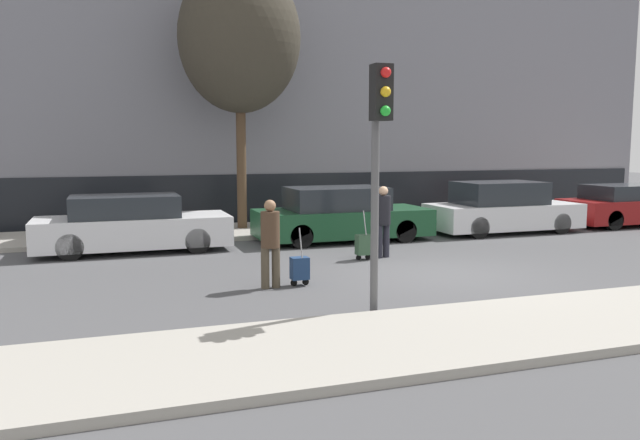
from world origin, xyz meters
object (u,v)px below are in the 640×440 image
object	(u,v)px
traffic_light	(379,139)
bare_tree_near_crossing	(240,38)
parked_car_0	(131,225)
parked_bicycle	(475,207)
trolley_left	(300,268)
pedestrian_right	(383,217)
parked_car_1	(341,216)
trolley_right	(363,245)
pedestrian_left	(270,239)
parked_car_2	(502,209)
parked_car_3	(628,206)

from	to	relation	value
traffic_light	bare_tree_near_crossing	bearing A→B (deg)	90.00
traffic_light	bare_tree_near_crossing	world-z (taller)	bare_tree_near_crossing
parked_car_0	parked_bicycle	distance (m)	11.35
trolley_left	pedestrian_right	size ratio (longest dim) A/B	0.65
trolley_left	traffic_light	world-z (taller)	traffic_light
parked_car_1	trolley_right	xyz separation A→B (m)	(-0.54, -2.81, -0.33)
bare_tree_near_crossing	parked_car_1	bearing A→B (deg)	-49.68
pedestrian_left	bare_tree_near_crossing	xyz separation A→B (m)	(1.05, 7.32, 4.66)
parked_car_2	trolley_right	world-z (taller)	parked_car_2
parked_car_2	parked_car_3	bearing A→B (deg)	0.95
parked_car_0	trolley_left	world-z (taller)	parked_car_0
pedestrian_right	parked_bicycle	size ratio (longest dim) A/B	0.92
traffic_light	parked_car_1	bearing A→B (deg)	73.19
parked_car_1	bare_tree_near_crossing	bearing A→B (deg)	130.32
bare_tree_near_crossing	pedestrian_right	bearing A→B (deg)	-67.72
pedestrian_left	parked_car_3	bearing A→B (deg)	-161.50
parked_car_0	trolley_left	xyz separation A→B (m)	(2.72, -4.82, -0.32)
parked_car_2	trolley_left	xyz separation A→B (m)	(-7.65, -4.69, -0.37)
trolley_right	traffic_light	distance (m)	5.10
parked_car_1	trolley_right	world-z (taller)	parked_car_1
parked_car_3	bare_tree_near_crossing	size ratio (longest dim) A/B	0.57
parked_car_0	traffic_light	distance (m)	8.06
pedestrian_left	pedestrian_right	bearing A→B (deg)	-148.12
parked_car_3	trolley_right	bearing A→B (deg)	-164.79
trolley_left	bare_tree_near_crossing	world-z (taller)	bare_tree_near_crossing
parked_car_2	traffic_light	size ratio (longest dim) A/B	1.20
bare_tree_near_crossing	trolley_left	bearing A→B (deg)	-93.92
pedestrian_left	parked_car_2	bearing A→B (deg)	-151.91
pedestrian_right	traffic_light	size ratio (longest dim) A/B	0.44
pedestrian_right	trolley_left	bearing A→B (deg)	-155.15
parked_bicycle	parked_car_3	bearing A→B (deg)	-31.07
trolley_left	trolley_right	xyz separation A→B (m)	(2.10, 1.97, 0.02)
trolley_left	parked_bicycle	bearing A→B (deg)	40.68
traffic_light	parked_bicycle	world-z (taller)	traffic_light
parked_car_3	traffic_light	distance (m)	13.99
trolley_right	traffic_light	world-z (taller)	traffic_light
parked_car_1	parked_bicycle	xyz separation A→B (m)	(5.74, 2.42, -0.18)
parked_car_3	pedestrian_right	distance (m)	10.14
parked_car_2	trolley_left	size ratio (longest dim) A/B	4.16
pedestrian_left	parked_car_0	bearing A→B (deg)	-67.61
trolley_left	parked_car_2	bearing A→B (deg)	31.53
parked_bicycle	pedestrian_right	bearing A→B (deg)	-138.42
trolley_left	parked_bicycle	size ratio (longest dim) A/B	0.60
pedestrian_left	trolley_right	bearing A→B (deg)	-144.89
parked_car_0	trolley_right	distance (m)	5.60
parked_car_3	parked_bicycle	world-z (taller)	parked_car_3
pedestrian_right	trolley_right	bearing A→B (deg)	-179.94
parked_car_1	pedestrian_left	size ratio (longest dim) A/B	2.91
trolley_right	parked_bicycle	size ratio (longest dim) A/B	0.63
pedestrian_right	traffic_light	xyz separation A→B (m)	(-2.13, -4.39, 1.72)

